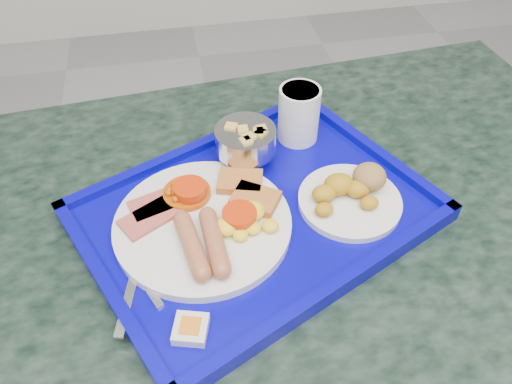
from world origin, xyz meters
TOP-DOWN VIEW (x-y plane):
  - table at (-0.02, 0.82)m, footprint 1.29×0.91m
  - tray at (-0.06, 0.84)m, footprint 0.61×0.54m
  - main_plate at (-0.14, 0.82)m, footprint 0.26×0.26m
  - bread_plate at (0.08, 0.83)m, footprint 0.16×0.16m
  - fruit_bowl at (-0.06, 0.95)m, footprint 0.10×0.10m
  - juice_cup at (0.04, 1.00)m, footprint 0.07×0.07m
  - spoon at (-0.22, 0.81)m, footprint 0.09×0.17m
  - knife at (-0.25, 0.75)m, footprint 0.06×0.18m
  - jam_packet at (-0.18, 0.65)m, footprint 0.05×0.05m

SIDE VIEW (x-z plane):
  - table at x=-0.02m, z-range 0.19..0.95m
  - tray at x=-0.06m, z-range 0.76..0.79m
  - knife at x=-0.25m, z-range 0.78..0.79m
  - spoon at x=-0.22m, z-range 0.78..0.79m
  - jam_packet at x=-0.18m, z-range 0.78..0.80m
  - main_plate at x=-0.14m, z-range 0.78..0.82m
  - bread_plate at x=0.08m, z-range 0.77..0.83m
  - fruit_bowl at x=-0.06m, z-range 0.79..0.86m
  - juice_cup at x=0.04m, z-range 0.79..0.89m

